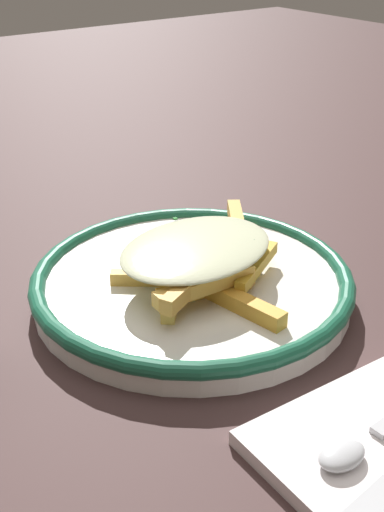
# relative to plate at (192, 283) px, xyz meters

# --- Properties ---
(ground_plane) EXTENTS (2.60, 2.60, 0.00)m
(ground_plane) POSITION_rel_plate_xyz_m (0.00, 0.00, -0.01)
(ground_plane) COLOR #3E2A28
(plate) EXTENTS (0.27, 0.27, 0.03)m
(plate) POSITION_rel_plate_xyz_m (0.00, 0.00, 0.00)
(plate) COLOR silver
(plate) RESTS_ON ground_plane
(fries_heap) EXTENTS (0.17, 0.18, 0.04)m
(fries_heap) POSITION_rel_plate_xyz_m (-0.01, 0.00, 0.03)
(fries_heap) COLOR #F1C552
(fries_heap) RESTS_ON plate
(spoon) EXTENTS (0.02, 0.15, 0.01)m
(spoon) POSITION_rel_plate_xyz_m (-0.21, 0.02, 0.00)
(spoon) COLOR silver
(spoon) RESTS_ON napkin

